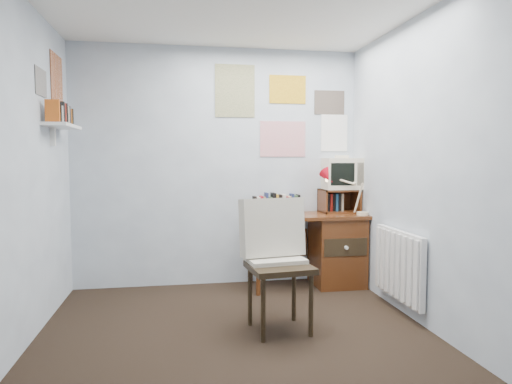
{
  "coord_description": "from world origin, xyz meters",
  "views": [
    {
      "loc": [
        -0.44,
        -3.08,
        1.35
      ],
      "look_at": [
        0.27,
        0.98,
        1.04
      ],
      "focal_mm": 32.0,
      "sensor_mm": 36.0,
      "label": 1
    }
  ],
  "objects_px": {
    "desk_chair": "(280,268)",
    "crt_tv": "(342,172)",
    "tv_riser": "(339,201)",
    "radiator": "(399,265)",
    "desk": "(331,247)",
    "wall_shelf": "(62,126)",
    "desk_lamp": "(363,194)"
  },
  "relations": [
    {
      "from": "desk_chair",
      "to": "crt_tv",
      "type": "distance_m",
      "value": 1.77
    },
    {
      "from": "tv_riser",
      "to": "radiator",
      "type": "bearing_deg",
      "value": -80.72
    },
    {
      "from": "desk",
      "to": "desk_chair",
      "type": "relative_size",
      "value": 1.2
    },
    {
      "from": "crt_tv",
      "to": "radiator",
      "type": "height_order",
      "value": "crt_tv"
    },
    {
      "from": "tv_riser",
      "to": "crt_tv",
      "type": "bearing_deg",
      "value": 32.58
    },
    {
      "from": "desk_chair",
      "to": "wall_shelf",
      "type": "relative_size",
      "value": 1.61
    },
    {
      "from": "radiator",
      "to": "wall_shelf",
      "type": "height_order",
      "value": "wall_shelf"
    },
    {
      "from": "desk",
      "to": "tv_riser",
      "type": "bearing_deg",
      "value": 42.96
    },
    {
      "from": "desk_lamp",
      "to": "tv_riser",
      "type": "xyz_separation_m",
      "value": [
        -0.15,
        0.28,
        -0.09
      ]
    },
    {
      "from": "desk_chair",
      "to": "radiator",
      "type": "relative_size",
      "value": 1.25
    },
    {
      "from": "desk_lamp",
      "to": "radiator",
      "type": "distance_m",
      "value": 0.94
    },
    {
      "from": "crt_tv",
      "to": "radiator",
      "type": "bearing_deg",
      "value": -80.13
    },
    {
      "from": "desk",
      "to": "desk_chair",
      "type": "distance_m",
      "value": 1.44
    },
    {
      "from": "tv_riser",
      "to": "radiator",
      "type": "xyz_separation_m",
      "value": [
        0.17,
        -1.04,
        -0.47
      ]
    },
    {
      "from": "desk_lamp",
      "to": "desk_chair",
      "type": "bearing_deg",
      "value": -125.26
    },
    {
      "from": "desk_lamp",
      "to": "crt_tv",
      "type": "distance_m",
      "value": 0.39
    },
    {
      "from": "desk",
      "to": "wall_shelf",
      "type": "xyz_separation_m",
      "value": [
        -2.57,
        -0.38,
        1.21
      ]
    },
    {
      "from": "desk_lamp",
      "to": "wall_shelf",
      "type": "relative_size",
      "value": 0.7
    },
    {
      "from": "desk_lamp",
      "to": "tv_riser",
      "type": "distance_m",
      "value": 0.33
    },
    {
      "from": "desk_lamp",
      "to": "crt_tv",
      "type": "relative_size",
      "value": 1.12
    },
    {
      "from": "wall_shelf",
      "to": "desk_lamp",
      "type": "bearing_deg",
      "value": 4.22
    },
    {
      "from": "desk",
      "to": "crt_tv",
      "type": "xyz_separation_m",
      "value": [
        0.15,
        0.13,
        0.79
      ]
    },
    {
      "from": "crt_tv",
      "to": "wall_shelf",
      "type": "distance_m",
      "value": 2.8
    },
    {
      "from": "desk_chair",
      "to": "crt_tv",
      "type": "height_order",
      "value": "crt_tv"
    },
    {
      "from": "desk",
      "to": "radiator",
      "type": "relative_size",
      "value": 1.5
    },
    {
      "from": "tv_riser",
      "to": "wall_shelf",
      "type": "xyz_separation_m",
      "value": [
        -2.69,
        -0.49,
        0.74
      ]
    },
    {
      "from": "crt_tv",
      "to": "desk_chair",
      "type": "bearing_deg",
      "value": -124.64
    },
    {
      "from": "desk",
      "to": "crt_tv",
      "type": "relative_size",
      "value": 3.12
    },
    {
      "from": "tv_riser",
      "to": "desk_chair",
      "type": "bearing_deg",
      "value": -126.58
    },
    {
      "from": "tv_riser",
      "to": "desk_lamp",
      "type": "bearing_deg",
      "value": -61.88
    },
    {
      "from": "tv_riser",
      "to": "crt_tv",
      "type": "relative_size",
      "value": 1.04
    },
    {
      "from": "desk_lamp",
      "to": "crt_tv",
      "type": "height_order",
      "value": "crt_tv"
    }
  ]
}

